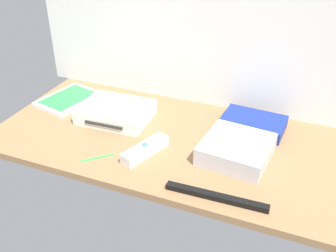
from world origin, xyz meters
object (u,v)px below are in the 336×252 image
mini_computer (236,149)px  remote_classic_pad (113,103)px  network_router (253,123)px  sensor_bar (216,197)px  remote_wand (145,150)px  game_console (116,112)px  game_case (68,99)px  stylus_pen (97,157)px

mini_computer → remote_classic_pad: remote_classic_pad is taller
network_router → sensor_bar: size_ratio=0.78×
remote_wand → remote_classic_pad: bearing=160.8°
mini_computer → remote_classic_pad: bearing=171.4°
mini_computer → network_router: (1.15, 16.29, -0.94)cm
game_console → remote_wand: 21.74cm
remote_classic_pad → remote_wand: bearing=-36.2°
network_router → remote_classic_pad: remote_classic_pad is taller
game_console → remote_classic_pad: bearing=-157.8°
remote_classic_pad → sensor_bar: remote_classic_pad is taller
remote_classic_pad → sensor_bar: 46.47cm
game_case → remote_classic_pad: bearing=0.9°
game_console → remote_classic_pad: 3.29cm
game_case → sensor_bar: game_case is taller
network_router → game_case: bearing=-170.7°
game_console → stylus_pen: 21.26cm
mini_computer → stylus_pen: (-33.67, -14.11, -2.29)cm
game_console → sensor_bar: bearing=-34.4°
game_case → remote_wand: (36.70, -18.09, 0.75)cm
mini_computer → remote_classic_pad: 40.40cm
game_console → stylus_pen: bearing=-77.7°
game_case → network_router: network_router is taller
game_console → game_case: 20.63cm
sensor_bar → stylus_pen: 33.68cm
game_case → remote_classic_pad: size_ratio=1.46×
game_case → mini_computer: bearing=3.3°
remote_wand → game_case: bearing=173.4°
remote_classic_pad → stylus_pen: size_ratio=1.64×
remote_wand → remote_classic_pad: 22.38cm
remote_wand → remote_classic_pad: size_ratio=1.03×
game_console → network_router: 41.56cm
game_console → sensor_bar: (39.01, -24.04, -1.50)cm
remote_classic_pad → stylus_pen: bearing=-70.3°
mini_computer → network_router: bearing=86.0°
game_case → remote_classic_pad: (19.54, -4.26, 4.65)cm
sensor_bar → remote_wand: bearing=154.5°
game_case → remote_wand: size_ratio=1.43×
network_router → stylus_pen: size_ratio=2.08×
mini_computer → remote_wand: bearing=-161.0°
mini_computer → network_router: size_ratio=0.99×
game_case → stylus_pen: bearing=-30.3°
remote_wand → stylus_pen: bearing=-130.5°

